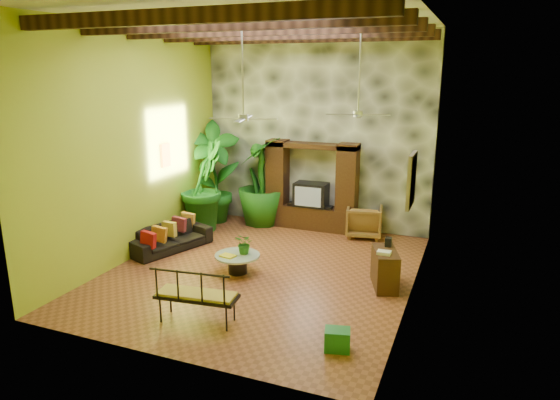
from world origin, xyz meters
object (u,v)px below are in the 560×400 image
at_px(entertainment_center, 311,193).
at_px(ceiling_fan_front, 243,107).
at_px(wicker_armchair, 364,221).
at_px(coffee_table, 237,261).
at_px(iron_bench, 194,293).
at_px(ceiling_fan_back, 358,104).
at_px(tall_plant_b, 203,186).
at_px(tall_plant_c, 262,181).
at_px(tall_plant_a, 214,173).
at_px(sofa, 170,238).
at_px(side_console, 385,269).
at_px(green_bin, 337,340).

relative_size(entertainment_center, ceiling_fan_front, 1.29).
relative_size(wicker_armchair, coffee_table, 0.95).
distance_m(entertainment_center, coffee_table, 3.53).
bearing_deg(iron_bench, ceiling_fan_back, 57.53).
height_order(entertainment_center, tall_plant_b, tall_plant_b).
distance_m(entertainment_center, tall_plant_c, 1.39).
distance_m(tall_plant_b, tall_plant_c, 1.58).
bearing_deg(tall_plant_a, sofa, -87.61).
height_order(wicker_armchair, side_console, wicker_armchair).
distance_m(sofa, tall_plant_b, 1.87).
bearing_deg(sofa, entertainment_center, -22.87).
bearing_deg(tall_plant_b, green_bin, -42.27).
xyz_separation_m(tall_plant_a, tall_plant_c, (1.25, 0.34, -0.19)).
height_order(entertainment_center, ceiling_fan_front, ceiling_fan_front).
bearing_deg(tall_plant_c, wicker_armchair, -0.98).
relative_size(entertainment_center, coffee_table, 2.60).
height_order(tall_plant_b, side_console, tall_plant_b).
bearing_deg(green_bin, wicker_armchair, 98.46).
distance_m(tall_plant_b, coffee_table, 3.28).
bearing_deg(side_console, coffee_table, 169.52).
height_order(tall_plant_a, tall_plant_c, tall_plant_a).
distance_m(sofa, side_console, 5.02).
bearing_deg(ceiling_fan_front, coffee_table, 157.07).
bearing_deg(tall_plant_a, coffee_table, -53.93).
xyz_separation_m(ceiling_fan_front, green_bin, (2.45, -1.97, -3.24)).
bearing_deg(iron_bench, coffee_table, 90.92).
bearing_deg(ceiling_fan_back, sofa, -168.63).
height_order(tall_plant_c, iron_bench, tall_plant_c).
bearing_deg(tall_plant_a, entertainment_center, 9.46).
bearing_deg(ceiling_fan_front, ceiling_fan_back, 41.63).
bearing_deg(entertainment_center, coffee_table, -97.37).
relative_size(ceiling_fan_front, ceiling_fan_back, 1.00).
height_order(tall_plant_a, green_bin, tall_plant_a).
xyz_separation_m(tall_plant_a, side_console, (5.11, -2.54, -1.01)).
bearing_deg(tall_plant_b, ceiling_fan_back, -11.14).
xyz_separation_m(ceiling_fan_back, tall_plant_a, (-4.23, 1.50, -2.02)).
xyz_separation_m(tall_plant_b, iron_bench, (2.44, -4.48, -0.62)).
bearing_deg(tall_plant_b, ceiling_fan_front, -45.53).
bearing_deg(sofa, tall_plant_a, 21.95).
xyz_separation_m(ceiling_fan_back, sofa, (-4.13, -0.83, -3.11)).
relative_size(sofa, tall_plant_a, 0.72).
distance_m(wicker_armchair, iron_bench, 5.68).
xyz_separation_m(entertainment_center, tall_plant_a, (-2.63, -0.44, 0.41)).
bearing_deg(sofa, side_console, -72.84).
distance_m(tall_plant_a, coffee_table, 3.87).
bearing_deg(wicker_armchair, tall_plant_c, -10.48).
bearing_deg(wicker_armchair, tall_plant_a, -5.41).
bearing_deg(ceiling_fan_back, coffee_table, -143.78).
height_order(sofa, iron_bench, iron_bench).
distance_m(entertainment_center, side_console, 3.92).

